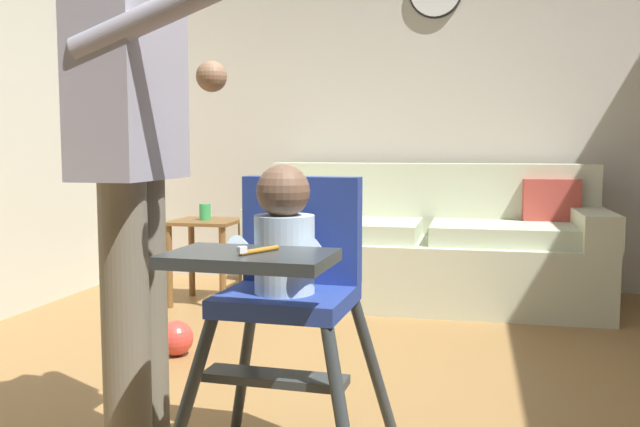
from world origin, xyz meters
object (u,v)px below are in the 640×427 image
object	(u,v)px
toy_ball	(176,338)
adult_standing	(133,161)
high_chair	(287,267)
side_table	(206,242)
sippy_cup	(205,212)
couch	(427,249)

from	to	relation	value
toy_ball	adult_standing	bearing A→B (deg)	-71.18
high_chair	toy_ball	distance (m)	1.43
toy_ball	side_table	distance (m)	1.12
sippy_cup	couch	bearing A→B (deg)	15.26
adult_standing	side_table	distance (m)	2.24
couch	side_table	distance (m)	1.38
high_chair	sippy_cup	xyz separation A→B (m)	(-1.09, 2.09, -0.06)
couch	sippy_cup	size ratio (longest dim) A/B	21.29
couch	side_table	world-z (taller)	couch
toy_ball	sippy_cup	xyz separation A→B (m)	(-0.27, 1.05, 0.49)
toy_ball	sippy_cup	world-z (taller)	sippy_cup
high_chair	adult_standing	xyz separation A→B (m)	(-0.47, 0.00, 0.30)
high_chair	adult_standing	distance (m)	0.55
high_chair	toy_ball	world-z (taller)	high_chair
adult_standing	side_table	xyz separation A→B (m)	(-0.62, 2.09, -0.54)
side_table	sippy_cup	distance (m)	0.19
couch	adult_standing	size ratio (longest dim) A/B	1.30
toy_ball	high_chair	bearing A→B (deg)	-51.65
high_chair	adult_standing	world-z (taller)	adult_standing
high_chair	side_table	bearing A→B (deg)	-149.75
high_chair	side_table	world-z (taller)	high_chair
toy_ball	sippy_cup	distance (m)	1.19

